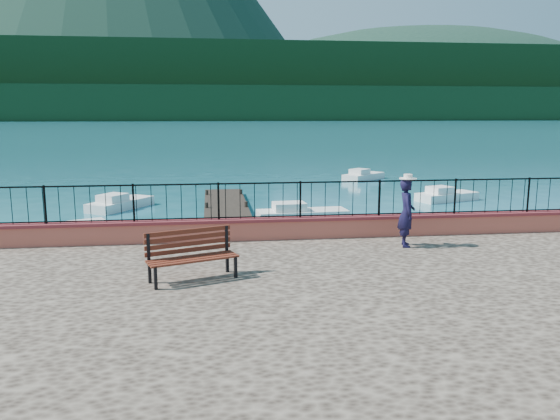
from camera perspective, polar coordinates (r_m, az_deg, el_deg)
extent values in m
plane|color=#19596B|center=(11.91, 6.53, -12.56)|extent=(2000.00, 2000.00, 0.00)
cube|color=#BA5243|center=(14.93, 3.26, -1.82)|extent=(28.00, 0.46, 0.58)
cube|color=black|center=(14.79, 3.29, 1.08)|extent=(27.00, 0.05, 0.95)
cube|color=#2D231C|center=(23.10, -5.46, -0.94)|extent=(2.00, 16.00, 0.30)
cube|color=black|center=(310.70, -6.99, 10.95)|extent=(900.00, 60.00, 18.00)
cube|color=black|center=(371.07, -7.11, 12.82)|extent=(900.00, 120.00, 44.00)
ellipsoid|color=#142D23|center=(612.59, 14.16, 9.48)|extent=(448.00, 384.00, 180.00)
cube|color=black|center=(11.33, -9.05, -6.17)|extent=(1.92, 1.15, 0.46)
cube|color=maroon|center=(11.45, -9.57, -3.36)|extent=(1.75, 0.70, 0.56)
imported|color=black|center=(14.23, 13.08, -0.29)|extent=(0.53, 0.70, 1.74)
cylinder|color=white|center=(14.10, 13.23, 3.43)|extent=(0.44, 0.44, 0.12)
cube|color=silver|center=(20.73, -18.03, -1.98)|extent=(4.06, 2.83, 0.80)
cube|color=silver|center=(23.55, 2.36, -0.07)|extent=(3.95, 1.56, 0.80)
cube|color=white|center=(29.95, 17.06, 1.70)|extent=(3.53, 2.29, 0.80)
cube|color=white|center=(27.36, -16.33, 0.97)|extent=(2.97, 3.66, 0.80)
cube|color=silver|center=(38.04, 8.74, 3.76)|extent=(3.41, 3.19, 0.80)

